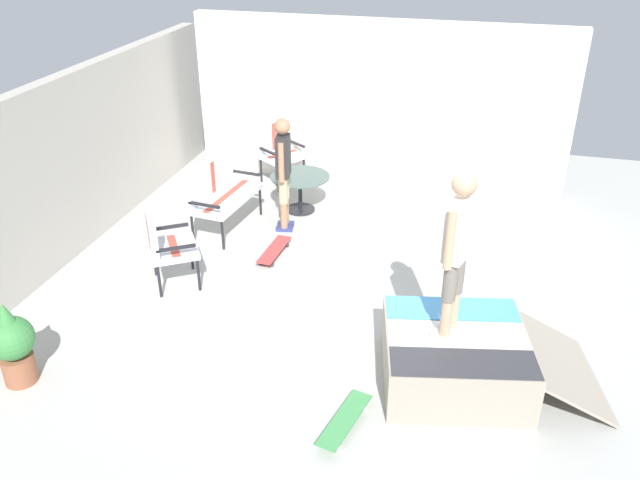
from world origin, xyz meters
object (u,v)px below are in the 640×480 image
(skateboard_spare, at_px, (345,420))
(patio_chair_by_wall, at_px, (163,241))
(patio_bench, at_px, (219,188))
(skateboard_by_bench, at_px, (274,250))
(patio_table, at_px, (300,186))
(person_watching, at_px, (283,167))
(skate_ramp, at_px, (458,357))
(potted_plant, at_px, (12,343))
(patio_chair_near_house, at_px, (278,147))
(person_skater, at_px, (457,245))

(skateboard_spare, bearing_deg, patio_chair_by_wall, 55.42)
(patio_bench, distance_m, skateboard_by_bench, 1.30)
(patio_table, xyz_separation_m, person_watching, (-0.63, 0.05, 0.55))
(patio_bench, bearing_deg, skateboard_spare, -142.85)
(skateboard_spare, bearing_deg, patio_bench, 37.15)
(patio_table, relative_size, skateboard_spare, 1.09)
(skate_ramp, relative_size, patio_chair_by_wall, 2.30)
(skate_ramp, height_order, patio_bench, patio_bench)
(skateboard_spare, distance_m, potted_plant, 3.31)
(person_watching, bearing_deg, patio_chair_near_house, 21.06)
(patio_bench, height_order, patio_table, patio_bench)
(patio_chair_by_wall, bearing_deg, patio_chair_near_house, -5.22)
(patio_table, xyz_separation_m, potted_plant, (-4.52, 1.59, 0.06))
(patio_bench, distance_m, patio_table, 1.29)
(person_watching, relative_size, skateboard_spare, 2.00)
(person_skater, height_order, skateboard_spare, person_skater)
(person_watching, xyz_separation_m, skateboard_spare, (-3.69, -1.74, -0.87))
(person_skater, xyz_separation_m, skateboard_by_bench, (1.99, 2.43, -1.47))
(skateboard_by_bench, distance_m, potted_plant, 3.50)
(patio_chair_near_house, xyz_separation_m, patio_chair_by_wall, (-3.48, 0.32, 0.00))
(patio_bench, height_order, person_watching, person_watching)
(skateboard_spare, bearing_deg, person_skater, -42.29)
(patio_bench, xyz_separation_m, person_skater, (-2.60, -3.44, 0.94))
(patio_bench, bearing_deg, skateboard_by_bench, -121.20)
(person_watching, relative_size, skateboard_by_bench, 2.04)
(person_watching, relative_size, person_skater, 0.98)
(patio_chair_by_wall, bearing_deg, skate_ramp, -104.34)
(skate_ramp, xyz_separation_m, potted_plant, (-1.12, 4.21, 0.18))
(patio_bench, xyz_separation_m, skateboard_by_bench, (-0.61, -1.01, -0.53))
(potted_plant, bearing_deg, patio_chair_by_wall, -16.19)
(skateboard_by_bench, bearing_deg, skateboard_spare, -150.44)
(patio_chair_by_wall, xyz_separation_m, person_skater, (-0.97, -3.49, 0.94))
(skateboard_by_bench, xyz_separation_m, potted_plant, (-3.07, 1.65, 0.38))
(patio_table, relative_size, skateboard_by_bench, 1.11)
(patio_table, bearing_deg, potted_plant, 160.63)
(skate_ramp, distance_m, patio_table, 4.29)
(patio_chair_by_wall, distance_m, person_skater, 3.74)
(patio_bench, xyz_separation_m, patio_chair_near_house, (1.84, -0.27, -0.00))
(patio_bench, relative_size, patio_chair_by_wall, 1.28)
(person_skater, xyz_separation_m, potted_plant, (-1.08, 4.08, -1.09))
(patio_table, bearing_deg, person_watching, 175.53)
(skate_ramp, height_order, patio_chair_by_wall, patio_chair_by_wall)
(person_skater, height_order, potted_plant, person_skater)
(patio_bench, relative_size, person_watching, 0.79)
(skateboard_by_bench, distance_m, skateboard_spare, 3.30)
(person_watching, bearing_deg, patio_chair_by_wall, 152.84)
(patio_table, bearing_deg, person_skater, -144.08)
(potted_plant, bearing_deg, skateboard_by_bench, -28.28)
(patio_chair_near_house, xyz_separation_m, person_skater, (-4.44, -3.17, 0.94))
(skateboard_by_bench, bearing_deg, person_watching, 7.60)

